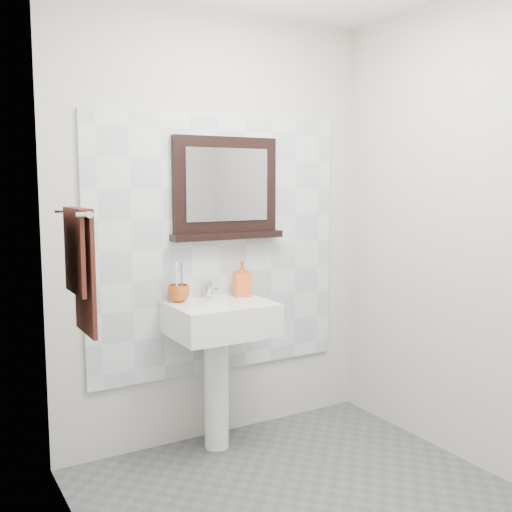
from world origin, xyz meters
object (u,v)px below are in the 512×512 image
Objects in this scene: pedestal_sink at (220,334)px; hand_towel at (80,261)px; soap_dispenser at (242,278)px; toothbrush_cup at (179,293)px; framed_mirror at (226,191)px.

hand_towel is at bearing -158.41° from pedestal_sink.
soap_dispenser is at bearing 26.92° from pedestal_sink.
hand_towel reaches higher than toothbrush_cup.
framed_mirror is 1.14m from hand_towel.
pedestal_sink reaches higher than toothbrush_cup.
pedestal_sink is 1.75× the size of hand_towel.
hand_towel is at bearing -144.80° from toothbrush_cup.
toothbrush_cup is at bearing -169.36° from framed_mirror.
toothbrush_cup is at bearing -170.94° from soap_dispenser.
framed_mirror reaches higher than toothbrush_cup.
hand_towel is at bearing -144.98° from soap_dispenser.
soap_dispenser is at bearing -53.87° from framed_mirror.
pedestal_sink is at bearing -126.83° from framed_mirror.
framed_mirror reaches higher than hand_towel.
soap_dispenser reaches higher than toothbrush_cup.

